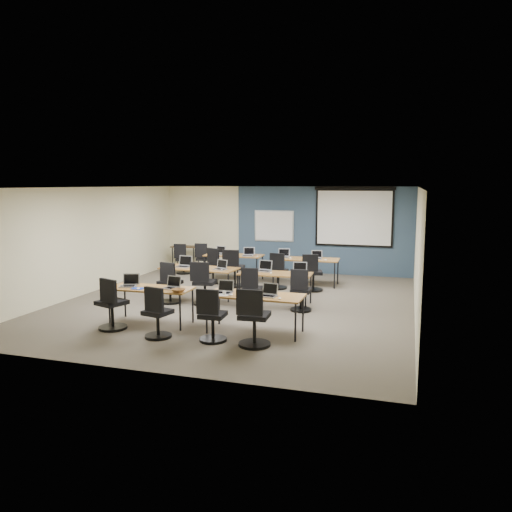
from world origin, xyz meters
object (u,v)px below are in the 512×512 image
(laptop_11, at_px, (316,257))
(spare_chair_a, at_px, (203,261))
(training_table_front_left, at_px, (151,290))
(task_chair_6, at_px, (252,292))
(training_table_front_right, at_px, (255,297))
(task_chair_2, at_px, (211,320))
(laptop_6, at_px, (265,269))
(utility_table, at_px, (185,249))
(training_table_back_left, at_px, (234,256))
(spare_chair_b, at_px, (183,261))
(task_chair_5, at_px, (204,287))
(task_chair_8, at_px, (213,268))
(task_chair_7, at_px, (301,294))
(laptop_0, at_px, (129,283))
(laptop_4, at_px, (184,264))
(laptop_8, at_px, (220,252))
(task_chair_11, at_px, (313,276))
(laptop_7, at_px, (299,270))
(whiteboard, at_px, (274,226))
(laptop_1, at_px, (172,285))
(laptop_9, at_px, (248,254))
(training_table_mid_left, at_px, (199,269))
(task_chair_9, at_px, (234,271))
(projector_screen, at_px, (354,214))
(laptop_5, at_px, (221,267))
(task_chair_4, at_px, (170,286))
(training_table_mid_right, at_px, (275,275))
(task_chair_1, at_px, (157,317))
(laptop_3, at_px, (269,293))
(task_chair_10, at_px, (278,274))
(training_table_back_right, at_px, (306,260))
(laptop_10, at_px, (283,255))
(task_chair_3, at_px, (253,322))
(laptop_2, at_px, (224,290))
(task_chair_0, at_px, (111,308))

(laptop_11, distance_m, spare_chair_a, 3.76)
(training_table_front_left, relative_size, task_chair_6, 1.75)
(training_table_front_right, relative_size, task_chair_2, 1.86)
(laptop_6, height_order, utility_table, laptop_6)
(training_table_back_left, bearing_deg, laptop_11, -3.26)
(laptop_11, relative_size, spare_chair_b, 0.31)
(task_chair_5, bearing_deg, task_chair_8, 98.92)
(training_table_front_left, distance_m, task_chair_7, 3.23)
(utility_table, bearing_deg, spare_chair_b, -73.26)
(laptop_0, height_order, laptop_4, laptop_4)
(laptop_8, height_order, task_chair_11, task_chair_11)
(task_chair_5, bearing_deg, laptop_7, 12.06)
(whiteboard, distance_m, laptop_1, 6.55)
(laptop_1, relative_size, laptop_8, 1.01)
(task_chair_8, xyz_separation_m, laptop_9, (0.84, 0.60, 0.37))
(training_table_mid_left, height_order, laptop_4, laptop_4)
(laptop_9, distance_m, task_chair_9, 0.98)
(training_table_mid_left, height_order, spare_chair_b, spare_chair_b)
(training_table_front_left, relative_size, task_chair_7, 1.75)
(projector_screen, relative_size, laptop_5, 7.91)
(training_table_front_left, xyz_separation_m, task_chair_4, (-0.43, 1.64, -0.27))
(training_table_mid_right, distance_m, laptop_6, 0.37)
(spare_chair_b, bearing_deg, task_chair_1, -76.50)
(laptop_3, xyz_separation_m, task_chair_7, (0.20, 1.84, -0.40))
(laptop_9, bearing_deg, laptop_1, -108.26)
(laptop_8, distance_m, laptop_11, 2.87)
(laptop_3, distance_m, laptop_4, 3.85)
(training_table_mid_right, xyz_separation_m, utility_table, (-4.09, 3.82, -0.03))
(task_chair_9, bearing_deg, laptop_3, -71.37)
(laptop_5, bearing_deg, utility_table, 145.36)
(task_chair_10, bearing_deg, laptop_11, 50.58)
(training_table_back_right, xyz_separation_m, task_chair_11, (0.35, -0.79, -0.28))
(training_table_back_right, distance_m, spare_chair_a, 3.48)
(task_chair_6, relative_size, spare_chair_a, 0.99)
(laptop_5, height_order, laptop_10, laptop_10)
(task_chair_3, xyz_separation_m, task_chair_10, (-0.81, 4.72, -0.03))
(training_table_front_right, distance_m, laptop_3, 0.31)
(laptop_1, height_order, laptop_8, laptop_1)
(task_chair_2, height_order, task_chair_3, task_chair_3)
(laptop_2, bearing_deg, task_chair_9, 107.34)
(task_chair_0, height_order, task_chair_2, task_chair_0)
(task_chair_5, height_order, laptop_7, task_chair_5)
(task_chair_9, height_order, utility_table, task_chair_9)
(whiteboard, xyz_separation_m, laptop_11, (1.69, -1.79, -0.66))
(laptop_2, distance_m, task_chair_5, 2.15)
(training_table_mid_right, xyz_separation_m, spare_chair_b, (-3.75, 2.91, -0.29))
(projector_screen, xyz_separation_m, laptop_8, (-3.67, -1.72, -1.10))
(laptop_6, distance_m, spare_chair_a, 4.15)
(laptop_1, relative_size, task_chair_3, 0.30)
(training_table_front_right, xyz_separation_m, laptop_6, (-0.54, 2.48, 0.11))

